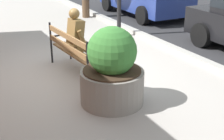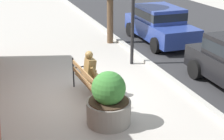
{
  "view_description": "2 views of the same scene",
  "coord_description": "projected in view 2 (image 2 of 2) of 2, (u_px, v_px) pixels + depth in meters",
  "views": [
    {
      "loc": [
        6.03,
        -2.1,
        2.57
      ],
      "look_at": [
        1.69,
        0.19,
        0.6
      ],
      "focal_mm": 50.65,
      "sensor_mm": 36.0,
      "label": 1
    },
    {
      "loc": [
        8.33,
        -2.1,
        4.17
      ],
      "look_at": [
        0.17,
        0.81,
        0.75
      ],
      "focal_mm": 52.22,
      "sensor_mm": 36.0,
      "label": 2
    }
  ],
  "objects": [
    {
      "name": "concrete_planter",
      "position": [
        109.0,
        102.0,
        7.85
      ],
      "size": [
        1.09,
        1.09,
        1.34
      ],
      "color": "gray",
      "rests_on": "ground"
    },
    {
      "name": "parked_car_blue",
      "position": [
        160.0,
        23.0,
        14.28
      ],
      "size": [
        4.11,
        1.94,
        1.56
      ],
      "color": "navy",
      "rests_on": "ground"
    },
    {
      "name": "curb_stone",
      "position": [
        172.0,
        80.0,
        10.37
      ],
      "size": [
        60.0,
        0.2,
        0.12
      ],
      "primitive_type": "cube",
      "color": "#B2AFA8",
      "rests_on": "ground"
    },
    {
      "name": "ground_plane",
      "position": [
        84.0,
        95.0,
        9.48
      ],
      "size": [
        80.0,
        80.0,
        0.0
      ],
      "primitive_type": "plane",
      "color": "#ADA8A0"
    },
    {
      "name": "bronze_statue_seated",
      "position": [
        95.0,
        74.0,
        9.25
      ],
      "size": [
        0.62,
        0.8,
        1.37
      ],
      "color": "olive",
      "rests_on": "ground"
    },
    {
      "name": "park_bench",
      "position": [
        88.0,
        80.0,
        9.16
      ],
      "size": [
        1.83,
        0.67,
        0.95
      ],
      "color": "olive",
      "rests_on": "ground"
    }
  ]
}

